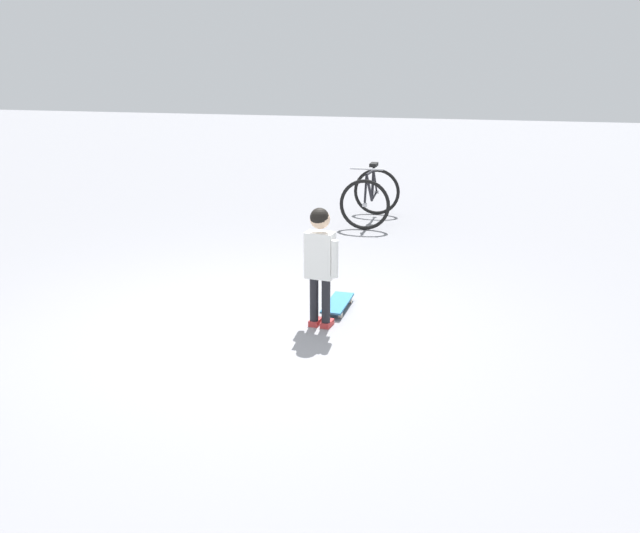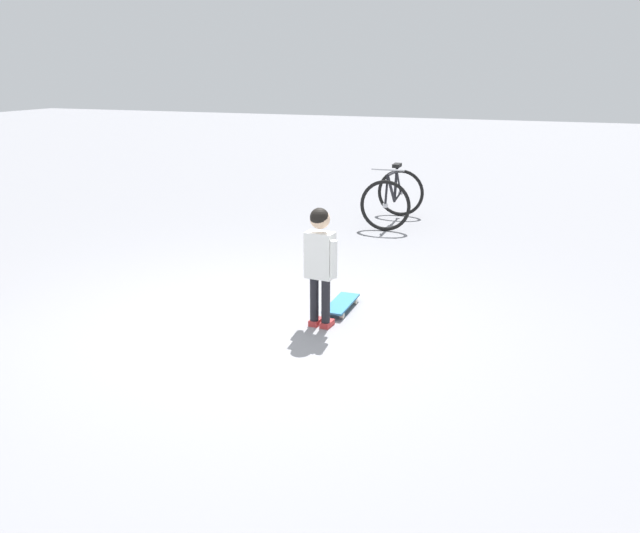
% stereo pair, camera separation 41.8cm
% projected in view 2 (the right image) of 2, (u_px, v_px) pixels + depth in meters
% --- Properties ---
extents(ground_plane, '(50.00, 50.00, 0.00)m').
position_uv_depth(ground_plane, '(251.00, 328.00, 5.67)').
color(ground_plane, gray).
extents(child_person, '(0.25, 0.35, 1.06)m').
position_uv_depth(child_person, '(320.00, 254.00, 5.52)').
color(child_person, black).
rests_on(child_person, ground).
extents(skateboard, '(0.58, 0.20, 0.07)m').
position_uv_depth(skateboard, '(341.00, 304.00, 6.08)').
color(skateboard, teal).
rests_on(skateboard, ground).
extents(bicycle_near, '(1.10, 0.75, 0.85)m').
position_uv_depth(bicycle_near, '(393.00, 197.00, 9.41)').
color(bicycle_near, black).
rests_on(bicycle_near, ground).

